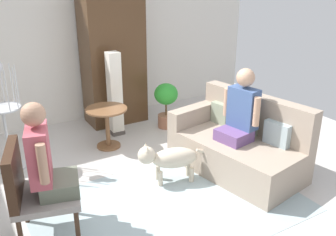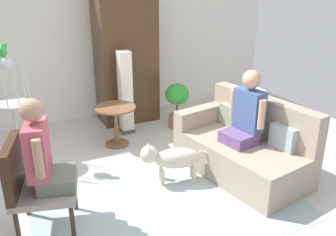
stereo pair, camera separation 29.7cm
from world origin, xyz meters
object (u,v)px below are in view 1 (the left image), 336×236
person_on_armchair (44,158)px  armoire_cabinet (113,58)px  armchair (31,186)px  dog (169,158)px  bird_cage_stand (3,112)px  person_on_couch (241,111)px  column_lamp (115,95)px  potted_plant (166,101)px  couch (238,145)px  round_end_table (107,121)px

person_on_armchair → armoire_cabinet: (1.67, 2.40, 0.24)m
armchair → dog: size_ratio=1.11×
bird_cage_stand → armoire_cabinet: bearing=25.3°
armchair → person_on_couch: person_on_couch is taller
person_on_couch → dog: (-0.88, 0.19, -0.49)m
bird_cage_stand → column_lamp: 1.62m
potted_plant → dog: bearing=-119.1°
armchair → dog: bearing=7.8°
couch → armchair: (-2.49, -0.06, 0.22)m
armchair → column_lamp: bearing=49.1°
armoire_cabinet → round_end_table: bearing=-119.2°
round_end_table → potted_plant: (1.08, 0.21, 0.06)m
armchair → round_end_table: size_ratio=1.61×
potted_plant → column_lamp: column_lamp is taller
bird_cage_stand → round_end_table: bearing=-2.0°
couch → potted_plant: size_ratio=2.40×
person_on_couch → bird_cage_stand: bearing=148.7°
person_on_couch → person_on_armchair: bearing=-178.5°
person_on_armchair → person_on_couch: bearing=1.5°
dog → bird_cage_stand: bird_cage_stand is taller
person_on_couch → potted_plant: bearing=92.4°
armchair → round_end_table: bearing=48.2°
round_end_table → dog: 1.28m
armchair → potted_plant: bearing=35.1°
dog → column_lamp: column_lamp is taller
dog → potted_plant: 1.68m
armoire_cabinet → armchair: bearing=-127.4°
couch → bird_cage_stand: size_ratio=1.23×
column_lamp → couch: bearing=-63.2°
couch → armchair: armchair is taller
person_on_couch → dog: bearing=167.7°
couch → person_on_armchair: bearing=-177.6°
potted_plant → armoire_cabinet: 1.08m
dog → round_end_table: bearing=102.0°
armchair → person_on_couch: size_ratio=1.08×
person_on_armchair → column_lamp: (1.45, 1.87, -0.18)m
couch → person_on_couch: size_ratio=1.99×
couch → dog: 0.93m
person_on_armchair → bird_cage_stand: bearing=94.9°
armchair → potted_plant: 2.92m
potted_plant → column_lamp: 0.83m
person_on_armchair → armoire_cabinet: 2.93m
round_end_table → armoire_cabinet: (0.50, 0.90, 0.66)m
round_end_table → dog: bearing=-78.0°
potted_plant → person_on_couch: bearing=-87.6°
armchair → column_lamp: (1.59, 1.84, 0.09)m
potted_plant → armchair: bearing=-144.9°
armchair → dog: 1.60m
person_on_armchair → dog: (1.43, 0.25, -0.50)m
dog → column_lamp: 1.65m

